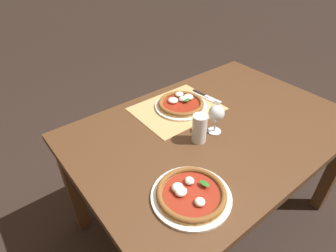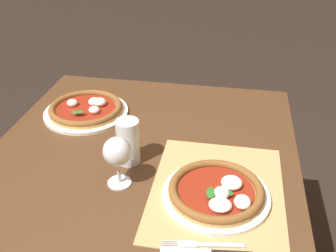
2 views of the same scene
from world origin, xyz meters
name	(u,v)px [view 1 (image 1 of 2)]	position (x,y,z in m)	size (l,w,h in m)	color
ground_plane	(203,214)	(0.00, 0.00, 0.00)	(24.00, 24.00, 0.00)	black
dining_table	(212,140)	(0.00, 0.00, 0.65)	(1.47, 1.00, 0.74)	#4C301C
paper_placemat	(177,109)	(0.04, -0.25, 0.74)	(0.47, 0.37, 0.00)	tan
pizza_near	(181,104)	(0.01, -0.25, 0.76)	(0.30, 0.30, 0.05)	silver
pizza_far	(191,194)	(0.41, 0.27, 0.76)	(0.32, 0.32, 0.05)	silver
wine_glass	(216,114)	(0.03, 0.03, 0.85)	(0.08, 0.08, 0.16)	silver
pint_glass	(199,129)	(0.14, 0.03, 0.81)	(0.07, 0.07, 0.15)	silver
fork	(206,98)	(-0.16, -0.23, 0.75)	(0.04, 0.20, 0.00)	#B7B7BC
knife	(207,96)	(-0.19, -0.24, 0.75)	(0.04, 0.22, 0.01)	black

